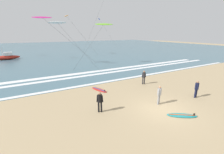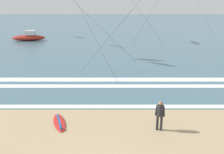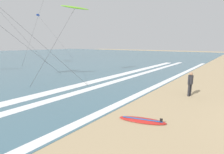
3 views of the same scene
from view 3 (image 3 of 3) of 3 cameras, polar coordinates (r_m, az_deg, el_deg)
wave_foam_shoreline at (r=9.58m, az=0.79°, el=-9.73°), size 52.76×0.54×0.01m
wave_foam_mid_break at (r=12.79m, az=-9.50°, el=-4.53°), size 48.80×0.76×0.01m
wave_foam_outer_break at (r=14.76m, az=-9.92°, el=-2.43°), size 42.74×1.02×0.01m
surfer_foreground_main at (r=12.29m, az=24.76°, el=-1.51°), size 0.51×0.32×1.60m
surfboard_near_water at (r=7.99m, az=10.09°, el=-14.06°), size 1.24×2.18×0.25m
kite_lime_mid_center at (r=19.44m, az=-12.21°, el=21.69°), size 7.71×1.88×7.33m
kite_blue_far_left at (r=47.35m, az=-23.51°, el=18.41°), size 4.04×10.37×10.47m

